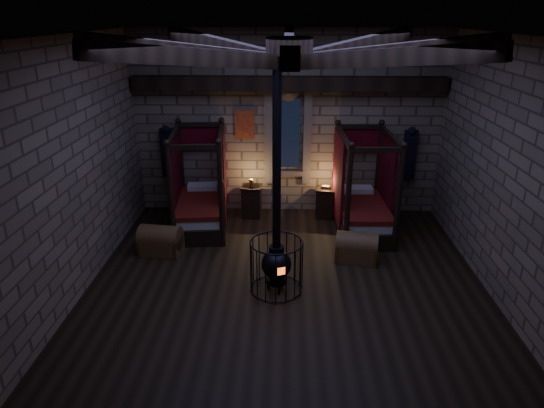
{
  "coord_description": "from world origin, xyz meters",
  "views": [
    {
      "loc": [
        -0.02,
        -7.51,
        4.53
      ],
      "look_at": [
        -0.28,
        0.6,
        1.29
      ],
      "focal_mm": 32.0,
      "sensor_mm": 36.0,
      "label": 1
    }
  ],
  "objects_px": {
    "trunk_left": "(161,241)",
    "bed_left": "(201,203)",
    "bed_right": "(362,207)",
    "stove": "(276,260)",
    "trunk_right": "(357,248)"
  },
  "relations": [
    {
      "from": "trunk_left",
      "to": "trunk_right",
      "type": "bearing_deg",
      "value": 5.09
    },
    {
      "from": "bed_right",
      "to": "trunk_left",
      "type": "distance_m",
      "value": 4.36
    },
    {
      "from": "bed_right",
      "to": "trunk_right",
      "type": "bearing_deg",
      "value": -102.87
    },
    {
      "from": "bed_right",
      "to": "stove",
      "type": "xyz_separation_m",
      "value": [
        -1.81,
        -2.6,
        0.05
      ]
    },
    {
      "from": "bed_left",
      "to": "trunk_left",
      "type": "distance_m",
      "value": 1.51
    },
    {
      "from": "bed_right",
      "to": "stove",
      "type": "distance_m",
      "value": 3.17
    },
    {
      "from": "trunk_left",
      "to": "trunk_right",
      "type": "xyz_separation_m",
      "value": [
        3.88,
        -0.18,
        -0.01
      ]
    },
    {
      "from": "bed_left",
      "to": "bed_right",
      "type": "xyz_separation_m",
      "value": [
        3.56,
        -0.09,
        -0.0
      ]
    },
    {
      "from": "trunk_left",
      "to": "trunk_right",
      "type": "distance_m",
      "value": 3.88
    },
    {
      "from": "trunk_left",
      "to": "bed_left",
      "type": "bearing_deg",
      "value": 73.68
    },
    {
      "from": "trunk_left",
      "to": "stove",
      "type": "xyz_separation_m",
      "value": [
        2.34,
        -1.34,
        0.32
      ]
    },
    {
      "from": "stove",
      "to": "trunk_right",
      "type": "bearing_deg",
      "value": 16.84
    },
    {
      "from": "trunk_left",
      "to": "trunk_right",
      "type": "height_order",
      "value": "trunk_left"
    },
    {
      "from": "bed_left",
      "to": "bed_right",
      "type": "bearing_deg",
      "value": -7.21
    },
    {
      "from": "trunk_right",
      "to": "bed_right",
      "type": "bearing_deg",
      "value": 89.98
    }
  ]
}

